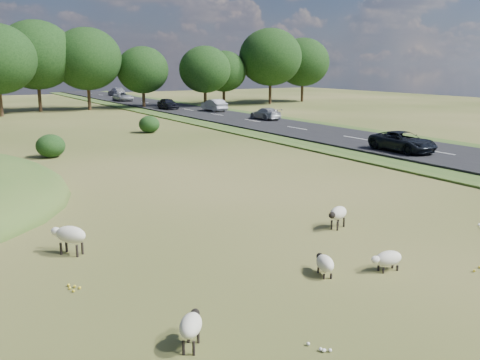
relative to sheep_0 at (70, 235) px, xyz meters
name	(u,v)px	position (x,y,z in m)	size (l,w,h in m)	color
ground	(97,155)	(6.30, 19.13, -0.67)	(160.00, 160.00, 0.00)	#344816
road	(262,123)	(26.30, 29.13, -0.55)	(8.00, 150.00, 0.25)	black
treeline	(3,60)	(5.24, 54.56, 5.89)	(96.28, 14.66, 11.70)	black
shrubs	(41,135)	(3.90, 25.88, 0.08)	(23.76, 12.66, 1.56)	black
sheep_0	(70,235)	(0.00, 0.00, 0.00)	(1.15, 1.30, 0.96)	beige
sheep_1	(388,258)	(7.90, -6.33, -0.28)	(1.11, 0.58, 0.63)	beige
sheep_2	(325,263)	(6.04, -5.64, -0.29)	(0.75, 1.11, 0.61)	beige
sheep_3	(338,213)	(9.43, -2.26, -0.08)	(1.22, 0.86, 0.85)	beige
sheep_4	(191,325)	(0.86, -7.40, -0.12)	(0.92, 1.07, 0.79)	beige
car_2	(117,92)	(28.20, 83.16, 0.34)	(2.14, 5.26, 1.53)	#A8A9B0
car_3	(265,113)	(28.20, 31.49, 0.21)	(1.76, 4.33, 1.26)	#A9ABB0
car_4	(168,104)	(24.40, 49.44, 0.30)	(1.70, 4.22, 1.44)	black
car_5	(214,105)	(28.20, 43.47, 0.33)	(1.60, 4.59, 1.51)	#A9ABB0
car_6	(403,142)	(24.40, 8.44, 0.26)	(2.25, 4.89, 1.36)	black
car_7	(123,97)	(24.40, 67.95, 0.27)	(2.30, 4.99, 1.39)	#A5A7AC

